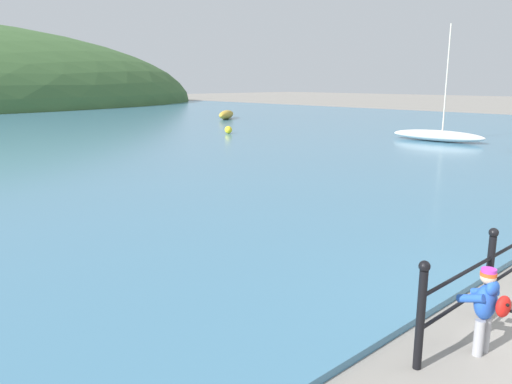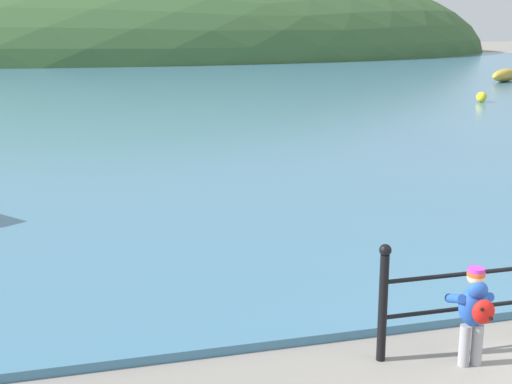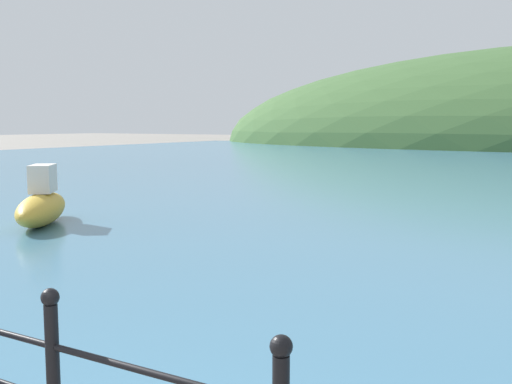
% 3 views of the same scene
% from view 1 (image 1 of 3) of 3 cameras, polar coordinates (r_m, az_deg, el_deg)
% --- Properties ---
extents(child_in_coat, '(0.41, 0.55, 1.00)m').
position_cam_1_polar(child_in_coat, '(6.13, 24.91, -11.50)').
color(child_in_coat, '#99999E').
rests_on(child_in_coat, ground).
extents(boat_blue_hull, '(3.12, 2.62, 0.67)m').
position_cam_1_polar(boat_blue_hull, '(39.33, -3.41, 8.82)').
color(boat_blue_hull, gold).
rests_on(boat_blue_hull, water).
extents(boat_far_right, '(1.79, 4.65, 5.52)m').
position_cam_1_polar(boat_far_right, '(26.23, 20.04, 6.12)').
color(boat_far_right, silver).
rests_on(boat_far_right, water).
extents(mooring_buoy, '(0.42, 0.42, 0.42)m').
position_cam_1_polar(mooring_buoy, '(28.28, -3.17, 7.11)').
color(mooring_buoy, yellow).
rests_on(mooring_buoy, water).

